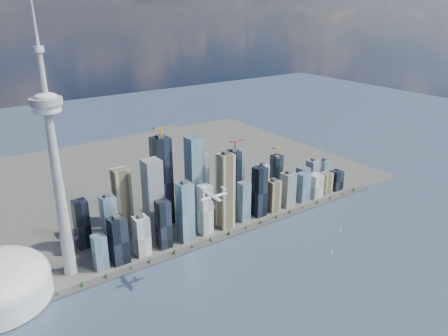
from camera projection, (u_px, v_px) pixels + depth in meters
ground at (285, 299)px, 810.21m from camera, size 4000.00×4000.00×0.00m
seawall at (211, 242)px, 1000.87m from camera, size 1100.00×22.00×4.00m
land at (131, 180)px, 1345.51m from camera, size 1400.00×900.00×3.00m
shoreline_trees at (211, 239)px, 998.45m from camera, size 960.53×7.20×8.80m
skyscraper_cluster at (211, 193)px, 1072.93m from camera, size 736.00×142.00×245.55m
needle_tower at (55, 165)px, 802.74m from camera, size 56.00×56.00×550.50m
airplane at (214, 196)px, 793.34m from camera, size 61.49×54.25×15.04m
sailboat_west at (332, 251)px, 959.77m from camera, size 6.64×2.66×9.17m
sailboat_east at (341, 230)px, 1050.52m from camera, size 7.72×2.28×10.73m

